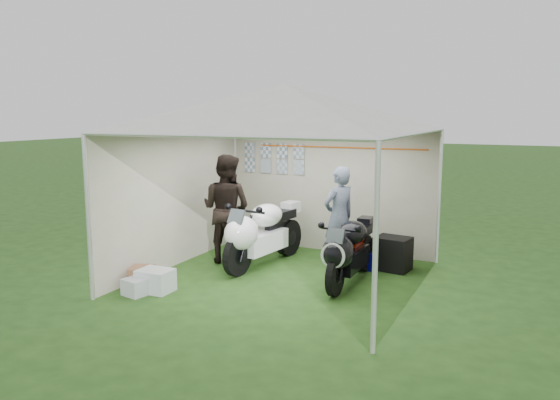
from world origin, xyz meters
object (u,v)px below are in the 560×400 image
at_px(person_blue_jacket, 339,217).
at_px(crate_1, 142,277).
at_px(canopy_tent, 284,113).
at_px(motorcycle_white, 261,232).
at_px(paddock_stand, 365,260).
at_px(person_dark_jacket, 226,209).
at_px(motorcycle_black, 349,249).
at_px(equipment_box, 393,254).
at_px(crate_0, 155,281).
at_px(crate_3, 147,276).
at_px(crate_2, 135,287).

xyz_separation_m(person_blue_jacket, crate_1, (-2.29, -2.29, -0.70)).
height_order(canopy_tent, motorcycle_white, canopy_tent).
height_order(paddock_stand, person_dark_jacket, person_dark_jacket).
height_order(motorcycle_black, paddock_stand, motorcycle_black).
bearing_deg(crate_1, equipment_box, 37.95).
relative_size(person_blue_jacket, crate_0, 3.49).
xyz_separation_m(paddock_stand, crate_3, (-2.75, -2.21, -0.01)).
xyz_separation_m(motorcycle_white, equipment_box, (2.06, 0.75, -0.32)).
height_order(crate_0, crate_1, crate_0).
bearing_deg(crate_3, motorcycle_black, 25.51).
relative_size(canopy_tent, crate_3, 14.36).
height_order(crate_1, crate_3, crate_1).
distance_m(paddock_stand, equipment_box, 0.47).
bearing_deg(paddock_stand, motorcycle_black, -89.88).
height_order(motorcycle_white, person_dark_jacket, person_dark_jacket).
distance_m(motorcycle_white, crate_0, 2.03).
height_order(equipment_box, crate_1, equipment_box).
distance_m(motorcycle_white, paddock_stand, 1.80).
height_order(motorcycle_black, crate_0, motorcycle_black).
bearing_deg(motorcycle_black, equipment_box, 68.12).
height_order(paddock_stand, crate_3, paddock_stand).
distance_m(motorcycle_white, motorcycle_black, 1.67).
bearing_deg(equipment_box, crate_2, -136.73).
height_order(canopy_tent, crate_1, canopy_tent).
distance_m(motorcycle_white, crate_2, 2.33).
distance_m(canopy_tent, person_blue_jacket, 2.07).
relative_size(motorcycle_black, person_blue_jacket, 1.17).
bearing_deg(motorcycle_black, person_dark_jacket, 172.03).
distance_m(canopy_tent, equipment_box, 2.95).
bearing_deg(motorcycle_black, crate_0, -148.14).
xyz_separation_m(motorcycle_white, crate_2, (-0.94, -2.08, -0.48)).
distance_m(paddock_stand, crate_1, 3.60).
bearing_deg(motorcycle_white, motorcycle_black, -3.34).
bearing_deg(motorcycle_white, canopy_tent, -27.70).
bearing_deg(crate_2, person_dark_jacket, 82.77).
bearing_deg(crate_2, motorcycle_black, 34.52).
bearing_deg(crate_2, motorcycle_white, 65.66).
bearing_deg(paddock_stand, motorcycle_white, -159.95).
relative_size(person_dark_jacket, person_blue_jacket, 1.10).
height_order(motorcycle_white, equipment_box, motorcycle_white).
bearing_deg(crate_0, person_blue_jacket, 50.53).
height_order(canopy_tent, crate_2, canopy_tent).
distance_m(equipment_box, crate_3, 3.96).
xyz_separation_m(canopy_tent, motorcycle_black, (1.00, 0.14, -2.03)).
height_order(canopy_tent, crate_0, canopy_tent).
relative_size(crate_0, crate_1, 1.44).
distance_m(crate_0, crate_1, 0.34).
bearing_deg(canopy_tent, motorcycle_black, 8.14).
bearing_deg(motorcycle_black, motorcycle_white, 169.41).
height_order(canopy_tent, crate_3, canopy_tent).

